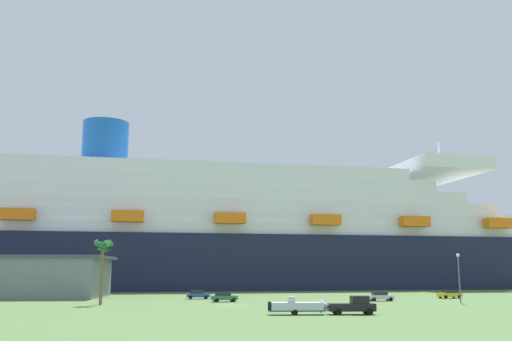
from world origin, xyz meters
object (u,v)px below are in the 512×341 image
at_px(parked_car_blue_suv, 198,294).
at_px(parked_car_yellow_taxi, 450,294).
at_px(small_boat_on_trailer, 302,306).
at_px(street_lamp, 459,271).
at_px(pickup_truck, 353,306).
at_px(palm_tree, 103,251).
at_px(cruise_ship, 230,239).
at_px(parked_car_silver_sedan, 380,296).
at_px(parked_car_green_wagon, 224,297).

relative_size(parked_car_blue_suv, parked_car_yellow_taxi, 0.94).
height_order(small_boat_on_trailer, street_lamp, street_lamp).
xyz_separation_m(pickup_truck, palm_tree, (-32.70, 24.18, 7.25)).
relative_size(pickup_truck, small_boat_on_trailer, 0.67).
relative_size(cruise_ship, pickup_truck, 46.37).
relative_size(cruise_ship, small_boat_on_trailer, 31.17).
bearing_deg(street_lamp, parked_car_blue_suv, 154.38).
xyz_separation_m(street_lamp, parked_car_blue_suv, (-41.74, 20.02, -4.38)).
bearing_deg(cruise_ship, parked_car_yellow_taxi, -59.04).
xyz_separation_m(pickup_truck, parked_car_silver_sedan, (14.07, 29.24, -0.21)).
xyz_separation_m(parked_car_silver_sedan, parked_car_yellow_taxi, (16.56, 7.52, 0.00)).
bearing_deg(parked_car_yellow_taxi, parked_car_green_wagon, -171.56).
xyz_separation_m(parked_car_green_wagon, parked_car_silver_sedan, (27.22, -1.03, -0.00)).
height_order(cruise_ship, small_boat_on_trailer, cruise_ship).
distance_m(parked_car_silver_sedan, parked_car_blue_suv, 33.37).
relative_size(cruise_ship, street_lamp, 33.31).
xyz_separation_m(street_lamp, parked_car_yellow_taxi, (6.04, 15.75, -4.38)).
height_order(parked_car_green_wagon, parked_car_blue_suv, same).
relative_size(cruise_ship, parked_car_silver_sedan, 58.34).
distance_m(pickup_truck, small_boat_on_trailer, 6.23).
bearing_deg(parked_car_blue_suv, street_lamp, -25.62).
distance_m(parked_car_blue_suv, parked_car_yellow_taxi, 47.97).
xyz_separation_m(parked_car_silver_sedan, parked_car_blue_suv, (-31.22, 11.79, -0.00)).
bearing_deg(parked_car_yellow_taxi, street_lamp, -110.99).
bearing_deg(pickup_truck, palm_tree, 143.52).
distance_m(pickup_truck, parked_car_silver_sedan, 32.45).
bearing_deg(parked_car_green_wagon, parked_car_blue_suv, 110.41).
height_order(cruise_ship, palm_tree, cruise_ship).
xyz_separation_m(cruise_ship, pickup_truck, (5.88, -97.61, -13.25)).
xyz_separation_m(cruise_ship, palm_tree, (-26.82, -73.43, -6.00)).
bearing_deg(palm_tree, parked_car_yellow_taxi, 11.23).
distance_m(cruise_ship, palm_tree, 78.41).
xyz_separation_m(small_boat_on_trailer, parked_car_yellow_taxi, (36.84, 36.24, -0.13)).
distance_m(parked_car_silver_sedan, parked_car_yellow_taxi, 18.19).
relative_size(pickup_truck, palm_tree, 0.57).
height_order(parked_car_silver_sedan, parked_car_blue_suv, same).
relative_size(street_lamp, parked_car_yellow_taxi, 1.76).
height_order(small_boat_on_trailer, palm_tree, palm_tree).
bearing_deg(street_lamp, small_boat_on_trailer, -146.36).
bearing_deg(street_lamp, cruise_ship, 111.69).
height_order(small_boat_on_trailer, parked_car_green_wagon, small_boat_on_trailer).
bearing_deg(parked_car_silver_sedan, parked_car_blue_suv, 159.31).
distance_m(parked_car_green_wagon, parked_car_yellow_taxi, 44.26).
bearing_deg(palm_tree, pickup_truck, -36.48).
xyz_separation_m(parked_car_green_wagon, parked_car_blue_suv, (-4.01, 10.76, -0.00)).
relative_size(small_boat_on_trailer, parked_car_silver_sedan, 1.87).
bearing_deg(street_lamp, palm_tree, 176.83).
height_order(pickup_truck, parked_car_green_wagon, pickup_truck).
bearing_deg(small_boat_on_trailer, pickup_truck, -4.79).
distance_m(cruise_ship, parked_car_green_wagon, 69.06).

